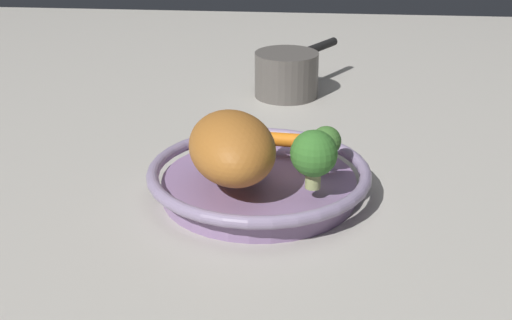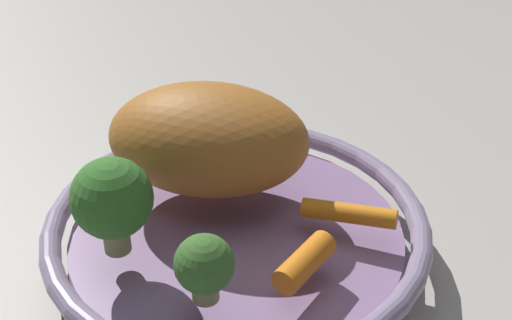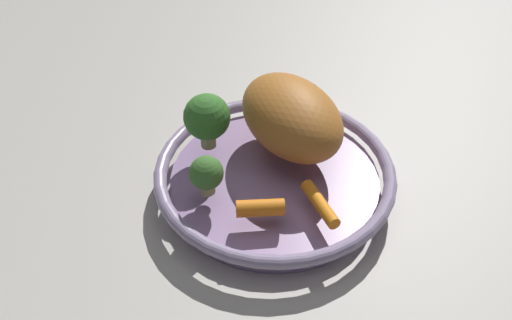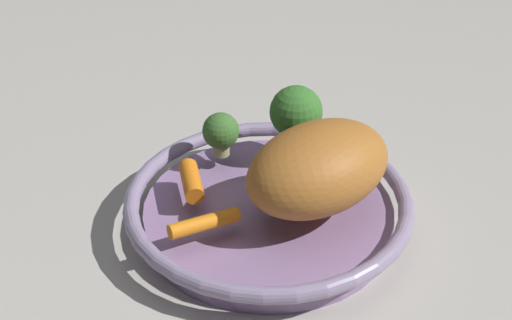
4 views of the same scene
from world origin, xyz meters
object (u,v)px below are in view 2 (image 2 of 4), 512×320
Objects in this scene: broccoli_floret_large at (112,200)px; baby_carrot_near_rim at (305,262)px; roast_chicken_piece at (208,139)px; broccoli_floret_edge at (204,266)px; baby_carrot_back at (349,213)px; serving_bowl at (237,237)px.

baby_carrot_near_rim is at bearing 105.71° from broccoli_floret_large.
broccoli_floret_edge is at bearing 28.07° from roast_chicken_piece.
baby_carrot_back is at bearing 174.32° from baby_carrot_near_rim.
roast_chicken_piece reaches higher than baby_carrot_back.
roast_chicken_piece is 0.10m from broccoli_floret_large.
roast_chicken_piece reaches higher than broccoli_floret_edge.
baby_carrot_near_rim is 0.76× the size of baby_carrot_back.
baby_carrot_near_rim is (0.06, 0.11, -0.03)m from roast_chicken_piece.
roast_chicken_piece is 3.17× the size of broccoli_floret_edge.
baby_carrot_back is (-0.03, 0.08, 0.03)m from serving_bowl.
broccoli_floret_large is at bearing -10.27° from roast_chicken_piece.
broccoli_floret_edge is at bearing -43.24° from baby_carrot_near_rim.
broccoli_floret_large reaches higher than baby_carrot_back.
roast_chicken_piece is at bearing -88.81° from baby_carrot_back.
roast_chicken_piece is 2.12× the size of broccoli_floret_large.
baby_carrot_near_rim is 0.07m from broccoli_floret_edge.
baby_carrot_near_rim is 0.07m from baby_carrot_back.
serving_bowl is 0.08m from roast_chicken_piece.
roast_chicken_piece is (-0.03, -0.04, 0.06)m from serving_bowl.
baby_carrot_back is 1.43× the size of broccoli_floret_edge.
roast_chicken_piece reaches higher than broccoli_floret_large.
serving_bowl is at bearing 140.76° from broccoli_floret_large.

